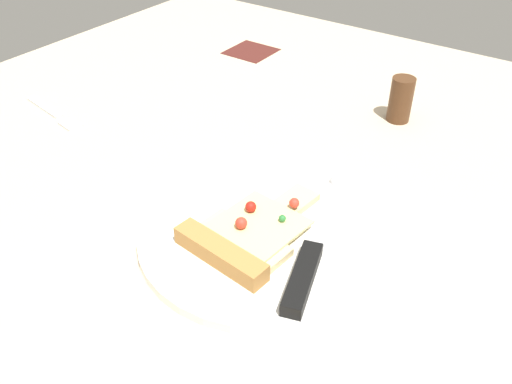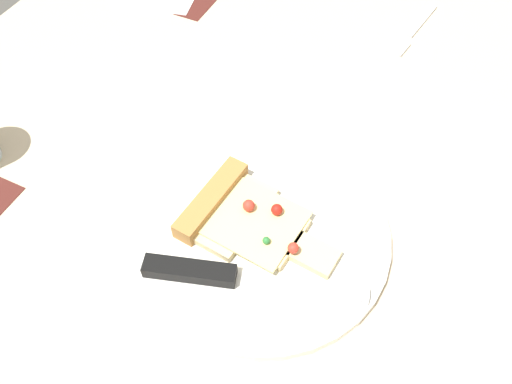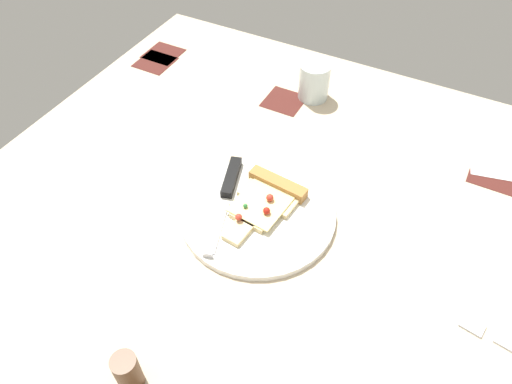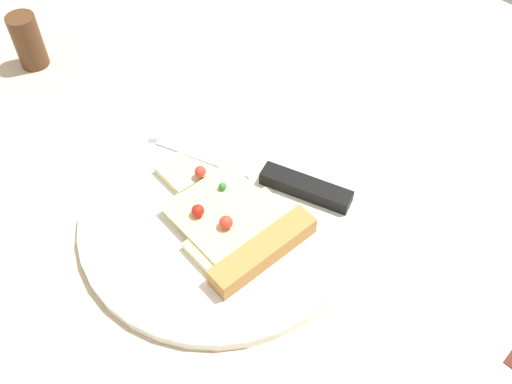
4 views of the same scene
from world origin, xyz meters
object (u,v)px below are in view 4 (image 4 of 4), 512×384
object	(u,v)px
knife	(267,175)
plate	(219,217)
pepper_shaker	(28,41)
pizza_slice	(234,225)

from	to	relation	value
knife	plate	bearing A→B (deg)	159.71
plate	pepper_shaker	world-z (taller)	pepper_shaker
pizza_slice	pepper_shaker	distance (cm)	38.99
pepper_shaker	pizza_slice	bearing A→B (deg)	87.41
knife	pepper_shaker	world-z (taller)	pepper_shaker
pizza_slice	knife	distance (cm)	7.60
pizza_slice	pepper_shaker	bearing A→B (deg)	93.20
knife	pepper_shaker	bearing A→B (deg)	81.00
plate	pizza_slice	xyz separation A→B (cm)	(0.28, 2.54, 1.43)
knife	pepper_shaker	xyz separation A→B (cm)	(5.51, -36.71, 1.78)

